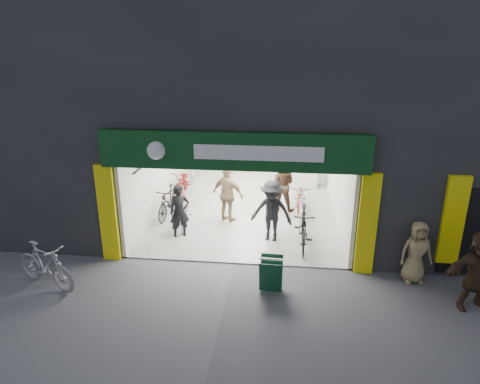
% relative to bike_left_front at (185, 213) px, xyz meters
% --- Properties ---
extents(ground, '(60.00, 60.00, 0.00)m').
position_rel_bike_left_front_xyz_m(ground, '(1.80, -2.20, -0.44)').
color(ground, '#56565B').
rests_on(ground, ground).
extents(building, '(17.00, 10.27, 8.00)m').
position_rel_bike_left_front_xyz_m(building, '(2.71, 2.78, 3.88)').
color(building, '#232326').
rests_on(building, ground).
extents(bike_left_front, '(0.81, 1.73, 0.88)m').
position_rel_bike_left_front_xyz_m(bike_left_front, '(0.00, 0.00, 0.00)').
color(bike_left_front, '#AAAAAE').
rests_on(bike_left_front, ground).
extents(bike_left_midfront, '(0.68, 1.79, 1.05)m').
position_rel_bike_left_front_xyz_m(bike_left_midfront, '(-0.70, 0.69, 0.09)').
color(bike_left_midfront, black).
rests_on(bike_left_midfront, ground).
extents(bike_left_midback, '(0.85, 2.05, 1.05)m').
position_rel_bike_left_front_xyz_m(bike_left_midback, '(-0.70, 2.71, 0.09)').
color(bike_left_midback, maroon).
rests_on(bike_left_midback, ground).
extents(bike_left_back, '(0.82, 1.83, 1.06)m').
position_rel_bike_left_front_xyz_m(bike_left_back, '(-0.70, 4.16, 0.09)').
color(bike_left_back, silver).
rests_on(bike_left_back, ground).
extents(bike_right_front, '(0.58, 1.93, 1.16)m').
position_rel_bike_left_front_xyz_m(bike_right_front, '(3.60, -1.02, 0.14)').
color(bike_right_front, black).
rests_on(bike_right_front, ground).
extents(bike_right_mid, '(0.73, 1.73, 0.89)m').
position_rel_bike_left_front_xyz_m(bike_right_mid, '(3.60, 1.88, 0.01)').
color(bike_right_mid, maroon).
rests_on(bike_right_mid, ground).
extents(bike_right_back, '(0.63, 1.86, 1.10)m').
position_rel_bike_left_front_xyz_m(bike_right_back, '(3.60, 1.01, 0.11)').
color(bike_right_back, '#B2B2B7').
rests_on(bike_right_back, ground).
extents(parked_bike, '(1.91, 1.20, 1.11)m').
position_rel_bike_left_front_xyz_m(parked_bike, '(-2.45, -3.71, 0.12)').
color(parked_bike, '#A2A1A6').
rests_on(parked_bike, ground).
extents(customer_a, '(0.70, 0.60, 1.61)m').
position_rel_bike_left_front_xyz_m(customer_a, '(0.04, -0.76, 0.37)').
color(customer_a, black).
rests_on(customer_a, ground).
extents(customer_b, '(0.99, 0.82, 1.88)m').
position_rel_bike_left_front_xyz_m(customer_b, '(2.94, 1.67, 0.50)').
color(customer_b, '#3C281B').
rests_on(customer_b, ground).
extents(customer_c, '(1.29, 0.89, 1.84)m').
position_rel_bike_left_front_xyz_m(customer_c, '(2.70, -0.74, 0.48)').
color(customer_c, black).
rests_on(customer_c, ground).
extents(customer_d, '(1.18, 0.87, 1.86)m').
position_rel_bike_left_front_xyz_m(customer_d, '(1.28, 0.51, 0.49)').
color(customer_d, '#998059').
rests_on(customer_d, ground).
extents(pedestrian_near, '(0.80, 0.57, 1.54)m').
position_rel_bike_left_front_xyz_m(pedestrian_near, '(6.19, -2.54, 0.33)').
color(pedestrian_near, '#907F54').
rests_on(pedestrian_near, ground).
extents(pedestrian_far, '(1.75, 0.90, 1.81)m').
position_rel_bike_left_front_xyz_m(pedestrian_far, '(7.18, -3.53, 0.47)').
color(pedestrian_far, '#3E2B1C').
rests_on(pedestrian_far, ground).
extents(sandwich_board, '(0.55, 0.55, 0.80)m').
position_rel_bike_left_front_xyz_m(sandwich_board, '(2.79, -3.33, 0.00)').
color(sandwich_board, '#0E3B21').
rests_on(sandwich_board, ground).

